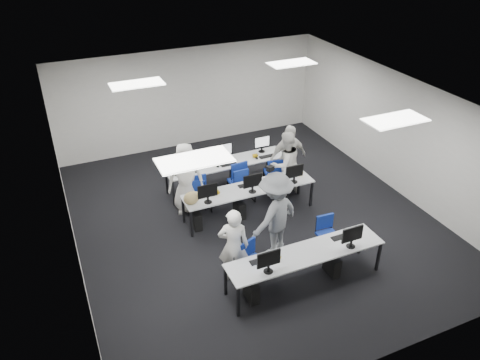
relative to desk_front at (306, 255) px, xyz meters
name	(u,v)px	position (x,y,z in m)	size (l,w,h in m)	color
room	(253,163)	(0.00, 2.40, 0.82)	(9.00, 9.02, 3.00)	black
ceiling_panels	(254,100)	(0.00, 2.40, 2.30)	(5.20, 4.60, 0.02)	white
desk_front	(306,255)	(0.00, 0.00, 0.00)	(3.20, 0.70, 0.73)	#B2B4B7
desk_mid	(249,190)	(0.00, 2.60, 0.00)	(3.20, 0.70, 0.73)	#B2B4B7
desk_back	(227,164)	(0.00, 4.00, 0.00)	(3.20, 0.70, 0.73)	#B2B4B7
equipment_front	(296,271)	(-0.19, -0.02, -0.32)	(2.51, 0.41, 1.19)	#0C39A4
equipment_mid	(242,203)	(-0.19, 2.58, -0.32)	(2.91, 0.41, 1.19)	white
equipment_back	(233,173)	(0.19, 4.02, -0.32)	(2.91, 0.41, 1.19)	white
chair_0	(254,269)	(-0.88, 0.46, -0.41)	(0.56, 0.58, 0.86)	navy
chair_1	(327,242)	(0.92, 0.62, -0.41)	(0.44, 0.48, 0.85)	navy
chair_2	(201,200)	(-0.99, 3.25, -0.41)	(0.44, 0.48, 0.87)	navy
chair_3	(243,189)	(0.13, 3.25, -0.38)	(0.51, 0.55, 0.96)	navy
chair_4	(277,183)	(1.10, 3.26, -0.42)	(0.41, 0.45, 0.82)	navy
chair_5	(198,197)	(-1.01, 3.41, -0.42)	(0.54, 0.56, 0.83)	navy
chair_6	(238,187)	(0.07, 3.42, -0.41)	(0.44, 0.47, 0.87)	navy
chair_7	(273,178)	(1.09, 3.43, -0.39)	(0.55, 0.58, 0.92)	navy
handbag	(192,198)	(-1.45, 2.51, 0.20)	(0.38, 0.24, 0.31)	olive
student_0	(234,246)	(-1.23, 0.65, 0.14)	(0.60, 0.39, 1.65)	silver
student_1	(285,164)	(1.23, 3.11, 0.18)	(0.83, 0.65, 1.72)	silver
student_2	(186,178)	(-1.30, 3.37, 0.21)	(0.87, 0.56, 1.78)	silver
student_3	(288,157)	(1.44, 3.34, 0.21)	(1.04, 0.43, 1.77)	silver
photographer	(275,215)	(-0.11, 1.08, 0.28)	(1.24, 0.72, 1.93)	slate
dslr_camera	(270,168)	(-0.18, 1.24, 1.31)	(0.14, 0.18, 0.10)	black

